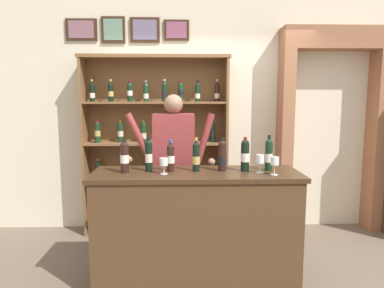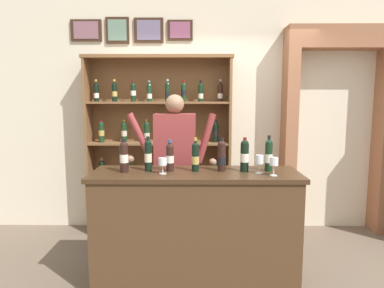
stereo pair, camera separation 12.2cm
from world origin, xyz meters
name	(u,v)px [view 2 (the right image)]	position (x,y,z in m)	size (l,w,h in m)	color
ground_plane	(216,283)	(0.00, 0.00, -0.01)	(14.00, 14.00, 0.02)	#6B5B4C
back_wall	(210,96)	(0.00, 1.52, 1.73)	(12.00, 0.19, 3.46)	beige
wine_shelf	(159,140)	(-0.65, 1.29, 1.17)	(1.81, 0.32, 2.21)	brown
archway_doorway	(333,119)	(1.57, 1.40, 1.44)	(1.33, 0.45, 2.56)	#9E6647
tasting_counter	(195,228)	(-0.20, 0.00, 0.52)	(1.87, 0.60, 1.05)	#4C331E
shopkeeper	(175,157)	(-0.41, 0.55, 1.08)	(0.95, 0.22, 1.74)	#2D3347
tasting_bottle_grappa	(124,156)	(-0.83, -0.01, 1.19)	(0.08, 0.08, 0.30)	black
tasting_bottle_rosso	(148,155)	(-0.62, 0.05, 1.20)	(0.07, 0.07, 0.32)	black
tasting_bottle_riserva	(170,156)	(-0.42, 0.04, 1.18)	(0.07, 0.07, 0.29)	black
tasting_bottle_super_tuscan	(195,156)	(-0.19, 0.04, 1.18)	(0.07, 0.07, 0.31)	black
tasting_bottle_prosecco	(222,156)	(0.04, 0.04, 1.19)	(0.08, 0.08, 0.30)	black
tasting_bottle_chianti	(245,155)	(0.25, 0.03, 1.20)	(0.08, 0.08, 0.31)	black
tasting_bottle_bianco	(269,155)	(0.47, 0.05, 1.20)	(0.07, 0.07, 0.33)	black
wine_glass_spare	(163,162)	(-0.48, -0.08, 1.15)	(0.07, 0.07, 0.14)	silver
wine_glass_right	(259,160)	(0.37, -0.05, 1.17)	(0.07, 0.07, 0.16)	silver
wine_glass_left	(274,163)	(0.47, -0.14, 1.16)	(0.07, 0.07, 0.16)	silver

